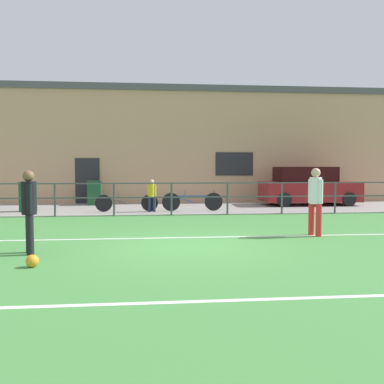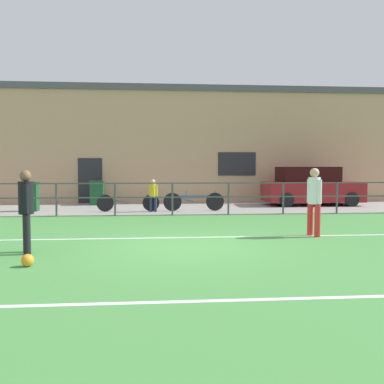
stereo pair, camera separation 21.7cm
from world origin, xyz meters
TOP-DOWN VIEW (x-y plane):
  - ground at (0.00, 0.00)m, footprint 60.00×44.00m
  - field_line_touchline at (0.00, 1.17)m, footprint 36.00×0.11m
  - field_line_hash at (0.00, -3.72)m, footprint 36.00×0.11m
  - pavement_strip at (0.00, 8.50)m, footprint 48.00×5.00m
  - perimeter_fence at (0.00, 6.00)m, footprint 36.07×0.07m
  - clubhouse_facade at (-0.00, 12.20)m, footprint 28.00×2.56m
  - player_goalkeeper at (-3.12, -0.42)m, footprint 0.29×0.43m
  - player_striker at (3.28, 1.13)m, footprint 0.29×0.43m
  - soccer_ball_match at (-2.78, -1.59)m, footprint 0.22×0.22m
  - spectator_child at (-0.68, 6.99)m, footprint 0.33×0.21m
  - parked_car_red at (6.22, 9.26)m, footprint 4.16×1.94m
  - bicycle_parked_0 at (-1.63, 7.20)m, footprint 2.35×0.04m
  - bicycle_parked_1 at (0.86, 7.20)m, footprint 2.33×0.04m
  - trash_bin_0 at (-3.17, 10.14)m, footprint 0.62×0.53m
  - trash_bin_1 at (-5.33, 7.63)m, footprint 0.59×0.50m

SIDE VIEW (x-z plane):
  - ground at x=0.00m, z-range -0.04..0.00m
  - field_line_touchline at x=0.00m, z-range 0.00..0.00m
  - field_line_hash at x=0.00m, z-range 0.00..0.00m
  - pavement_strip at x=0.00m, z-range 0.00..0.02m
  - soccer_ball_match at x=-2.78m, z-range 0.00..0.22m
  - bicycle_parked_0 at x=-1.63m, z-range -0.01..0.72m
  - bicycle_parked_1 at x=0.86m, z-range -0.01..0.77m
  - trash_bin_0 at x=-3.17m, z-range 0.02..1.09m
  - trash_bin_1 at x=-5.33m, z-range 0.02..1.14m
  - spectator_child at x=-0.68m, z-range 0.10..1.32m
  - perimeter_fence at x=0.00m, z-range 0.17..1.32m
  - parked_car_red at x=6.22m, z-range -0.03..1.65m
  - player_goalkeeper at x=-3.12m, z-range 0.11..1.75m
  - player_striker at x=3.28m, z-range 0.11..1.78m
  - clubhouse_facade at x=0.00m, z-range 0.01..5.54m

